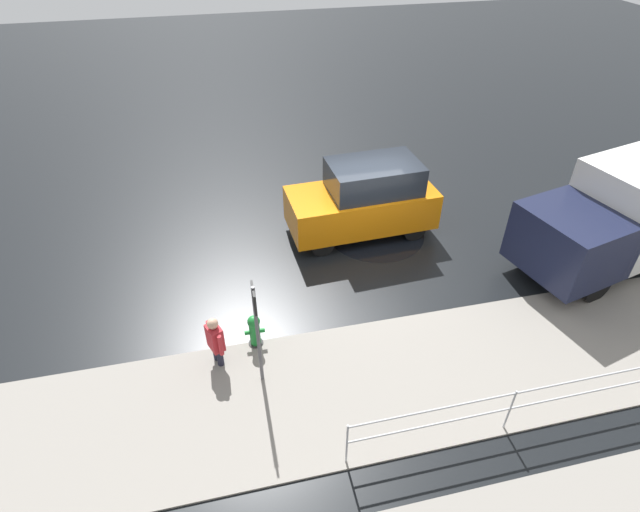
# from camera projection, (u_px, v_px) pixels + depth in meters

# --- Properties ---
(ground_plane) EXTENTS (60.00, 60.00, 0.00)m
(ground_plane) POSITION_uv_depth(u_px,v_px,m) (367.00, 251.00, 13.19)
(ground_plane) COLOR black
(kerb_strip) EXTENTS (24.00, 3.20, 0.04)m
(kerb_strip) POSITION_uv_depth(u_px,v_px,m) (430.00, 373.00, 9.92)
(kerb_strip) COLOR gray
(kerb_strip) RESTS_ON ground
(moving_hatchback) EXTENTS (3.98, 1.90, 2.06)m
(moving_hatchback) POSITION_uv_depth(u_px,v_px,m) (364.00, 199.00, 13.30)
(moving_hatchback) COLOR orange
(moving_hatchback) RESTS_ON ground
(delivery_truck) EXTENTS (5.72, 3.29, 2.60)m
(delivery_truck) POSITION_uv_depth(u_px,v_px,m) (628.00, 213.00, 12.12)
(delivery_truck) COLOR #191E38
(delivery_truck) RESTS_ON ground
(fire_hydrant) EXTENTS (0.42, 0.31, 0.80)m
(fire_hydrant) POSITION_uv_depth(u_px,v_px,m) (255.00, 331.00, 10.31)
(fire_hydrant) COLOR #197A2D
(fire_hydrant) RESTS_ON ground
(pedestrian) EXTENTS (0.36, 0.53, 1.22)m
(pedestrian) POSITION_uv_depth(u_px,v_px,m) (215.00, 339.00, 9.74)
(pedestrian) COLOR #B2262D
(pedestrian) RESTS_ON ground
(metal_railing) EXTENTS (8.81, 0.04, 1.05)m
(metal_railing) POSITION_uv_depth(u_px,v_px,m) (588.00, 387.00, 8.76)
(metal_railing) COLOR #B7BABF
(metal_railing) RESTS_ON ground
(sign_post) EXTENTS (0.07, 0.44, 2.40)m
(sign_post) POSITION_uv_depth(u_px,v_px,m) (256.00, 322.00, 8.86)
(sign_post) COLOR #4C4C51
(sign_post) RESTS_ON ground
(puddle_patch) EXTENTS (2.67, 2.67, 0.01)m
(puddle_patch) POSITION_uv_depth(u_px,v_px,m) (376.00, 233.00, 13.83)
(puddle_patch) COLOR black
(puddle_patch) RESTS_ON ground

